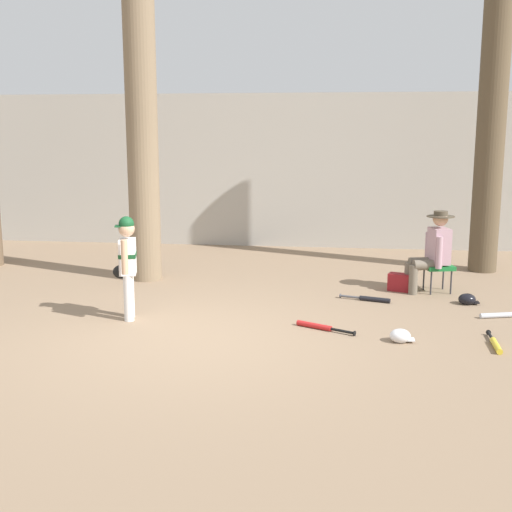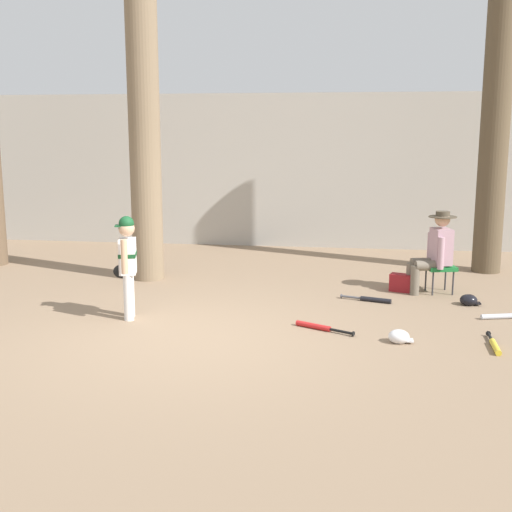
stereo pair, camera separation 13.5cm
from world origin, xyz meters
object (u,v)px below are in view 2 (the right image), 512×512
object	(u,v)px
bat_aluminum_silver	(502,316)
bat_black_composite	(372,299)
batting_helmet_white	(399,337)
folding_stool	(440,268)
bat_red_barrel	(318,327)
tree_near_player	(144,117)
handbag_beside_stool	(402,283)
bat_yellow_trainer	(494,345)
seated_spectator	(434,250)
young_ballplayer	(127,260)
batting_helmet_black	(469,300)
tree_behind_spectator	(495,133)

from	to	relation	value
bat_aluminum_silver	bat_black_composite	bearing A→B (deg)	158.91
batting_helmet_white	folding_stool	bearing A→B (deg)	73.21
bat_aluminum_silver	bat_red_barrel	xyz separation A→B (m)	(-2.28, -0.79, -0.00)
tree_near_player	handbag_beside_stool	world-z (taller)	tree_near_player
bat_yellow_trainer	batting_helmet_white	distance (m)	1.02
seated_spectator	bat_yellow_trainer	distance (m)	2.57
young_ballplayer	bat_red_barrel	world-z (taller)	young_ballplayer
seated_spectator	bat_yellow_trainer	world-z (taller)	seated_spectator
bat_aluminum_silver	bat_red_barrel	distance (m)	2.41
handbag_beside_stool	bat_aluminum_silver	size ratio (longest dim) A/B	0.48
bat_black_composite	seated_spectator	bearing A→B (deg)	35.98
tree_near_player	seated_spectator	size ratio (longest dim) A/B	4.89
bat_yellow_trainer	batting_helmet_white	world-z (taller)	batting_helmet_white
young_ballplayer	bat_black_composite	size ratio (longest dim) A/B	1.84
young_ballplayer	batting_helmet_black	size ratio (longest dim) A/B	4.71
tree_behind_spectator	handbag_beside_stool	world-z (taller)	tree_behind_spectator
young_ballplayer	seated_spectator	world-z (taller)	young_ballplayer
seated_spectator	batting_helmet_black	world-z (taller)	seated_spectator
young_ballplayer	bat_yellow_trainer	bearing A→B (deg)	-7.56
handbag_beside_stool	tree_near_player	bearing A→B (deg)	175.57
folding_stool	bat_red_barrel	size ratio (longest dim) A/B	0.67
bat_aluminum_silver	folding_stool	bearing A→B (deg)	115.49
folding_stool	bat_aluminum_silver	size ratio (longest dim) A/B	0.67
young_ballplayer	bat_aluminum_silver	world-z (taller)	young_ballplayer
tree_near_player	bat_black_composite	world-z (taller)	tree_near_player
batting_helmet_black	bat_aluminum_silver	bearing A→B (deg)	-64.40
tree_near_player	folding_stool	distance (m)	5.01
batting_helmet_black	bat_black_composite	bearing A→B (deg)	-179.61
young_ballplayer	folding_stool	distance (m)	4.51
bat_black_composite	batting_helmet_white	bearing A→B (deg)	-81.92
folding_stool	bat_yellow_trainer	bearing A→B (deg)	-83.51
tree_behind_spectator	seated_spectator	xyz separation A→B (m)	(-1.07, -1.66, -1.66)
bat_black_composite	bat_red_barrel	size ratio (longest dim) A/B	0.99
folding_stool	bat_yellow_trainer	xyz separation A→B (m)	(0.28, -2.49, -0.33)
bat_aluminum_silver	young_ballplayer	bearing A→B (deg)	-172.38
bat_red_barrel	batting_helmet_black	distance (m)	2.44
seated_spectator	handbag_beside_stool	world-z (taller)	seated_spectator
tree_near_player	bat_red_barrel	xyz separation A→B (m)	(2.83, -2.38, -2.51)
bat_black_composite	handbag_beside_stool	bearing A→B (deg)	55.68
bat_black_composite	bat_red_barrel	world-z (taller)	same
bat_red_barrel	folding_stool	bearing A→B (deg)	51.28
tree_near_player	young_ballplayer	world-z (taller)	tree_near_player
tree_near_player	bat_aluminum_silver	distance (m)	5.92
young_ballplayer	folding_stool	size ratio (longest dim) A/B	2.72
seated_spectator	batting_helmet_white	size ratio (longest dim) A/B	4.31
bat_yellow_trainer	bat_red_barrel	size ratio (longest dim) A/B	0.99
tree_near_player	folding_stool	bearing A→B (deg)	-3.87
young_ballplayer	bat_black_composite	xyz separation A→B (m)	(3.08, 1.25, -0.71)
folding_stool	bat_yellow_trainer	distance (m)	2.53
handbag_beside_stool	batting_helmet_black	bearing A→B (deg)	-37.85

